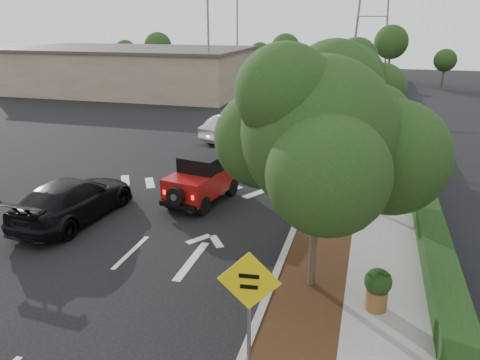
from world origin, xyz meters
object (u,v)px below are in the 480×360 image
at_px(speed_hump_sign, 249,296).
at_px(black_suv_oncoming, 73,199).
at_px(red_jeep, 204,178).
at_px(silver_suv_ahead, 258,137).

bearing_deg(speed_hump_sign, black_suv_oncoming, 137.57).
xyz_separation_m(black_suv_oncoming, speed_hump_sign, (7.93, -5.76, 1.06)).
bearing_deg(black_suv_oncoming, red_jeep, -137.95).
height_order(silver_suv_ahead, black_suv_oncoming, silver_suv_ahead).
bearing_deg(silver_suv_ahead, black_suv_oncoming, -119.02).
bearing_deg(red_jeep, black_suv_oncoming, -130.95).
bearing_deg(silver_suv_ahead, speed_hump_sign, -84.53).
xyz_separation_m(red_jeep, speed_hump_sign, (4.08, -8.75, 0.87)).
xyz_separation_m(red_jeep, silver_suv_ahead, (0.30, 7.56, -0.18)).
bearing_deg(black_suv_oncoming, silver_suv_ahead, -107.30).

